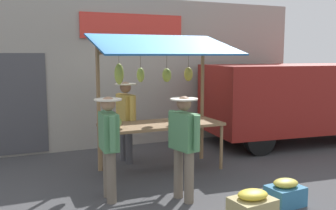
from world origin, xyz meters
TOP-DOWN VIEW (x-y plane):
  - ground_plane at (0.00, 0.00)m, footprint 40.00×40.00m
  - street_backdrop at (0.05, -2.20)m, footprint 9.00×0.30m
  - market_stall at (0.03, -0.01)m, footprint 2.50×1.46m
  - vendor_with_sunhat at (0.44, -0.75)m, footprint 0.41×0.68m
  - shopper_with_shopping_bag at (1.26, 1.05)m, footprint 0.40×0.67m
  - shopper_with_ponytail at (0.27, 1.49)m, footprint 0.40×0.66m
  - parked_van at (-3.71, -0.80)m, footprint 4.56×2.27m
  - produce_crate_near at (-0.97, 2.24)m, footprint 0.51×0.41m
  - produce_crate_side at (-0.24, 2.47)m, footprint 0.58×0.47m

SIDE VIEW (x-z plane):
  - ground_plane at x=0.00m, z-range 0.00..0.00m
  - produce_crate_near at x=-0.97m, z-range -0.02..0.37m
  - produce_crate_side at x=-0.24m, z-range -0.02..0.39m
  - shopper_with_shopping_bag at x=1.26m, z-range 0.12..1.66m
  - shopper_with_ponytail at x=0.27m, z-range 0.13..1.66m
  - vendor_with_sunhat at x=0.44m, z-range 0.14..1.74m
  - parked_van at x=-3.71m, z-range 0.18..2.06m
  - market_stall at x=0.03m, z-range 0.29..2.79m
  - street_backdrop at x=0.05m, z-range 0.00..3.40m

